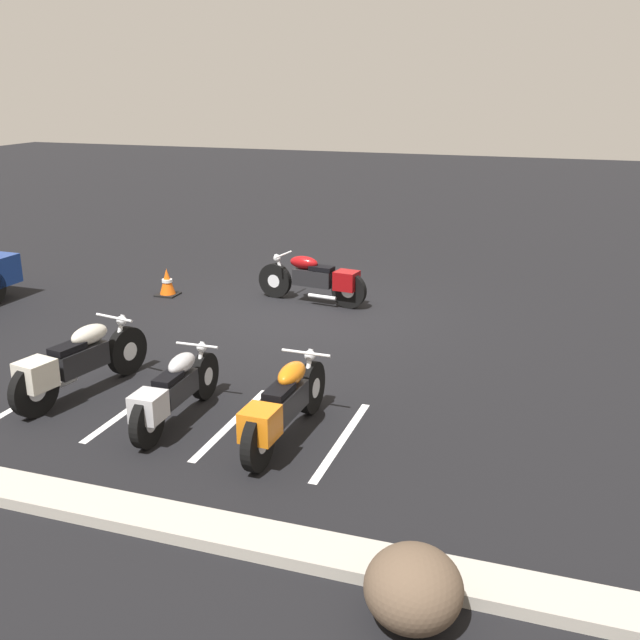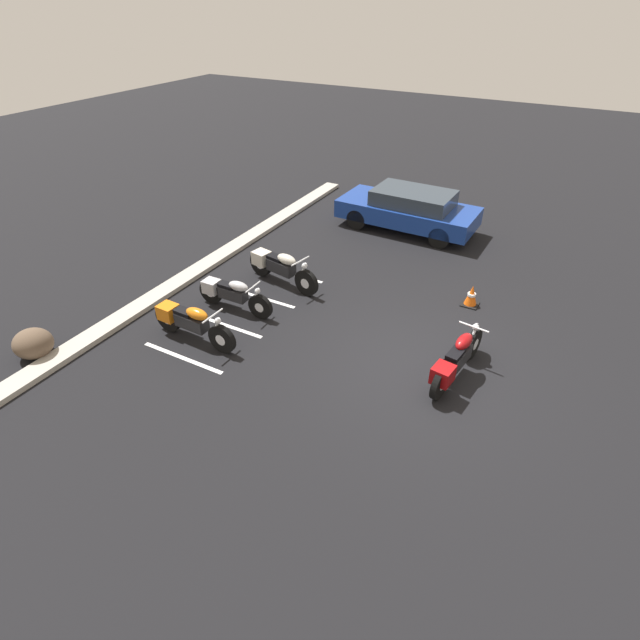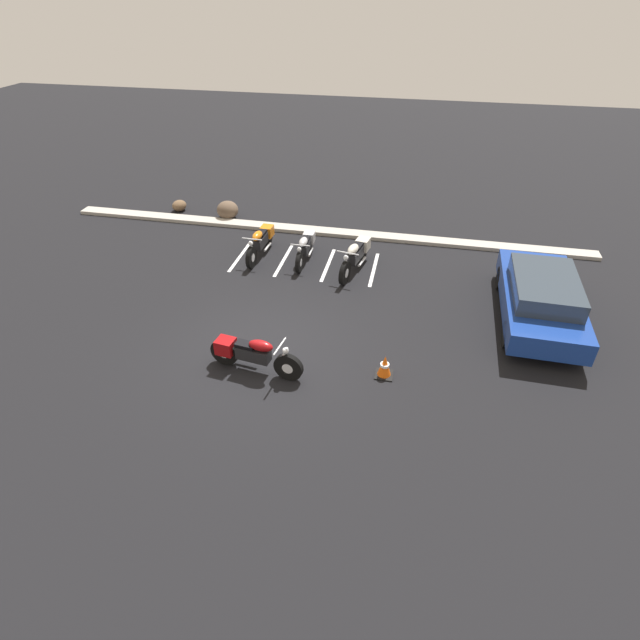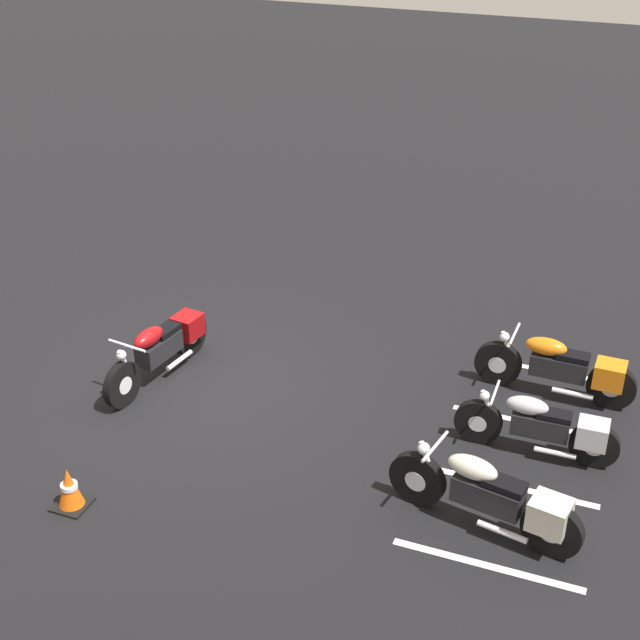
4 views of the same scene
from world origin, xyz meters
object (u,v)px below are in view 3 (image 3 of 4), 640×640
at_px(parked_bike_1, 305,246).
at_px(parked_bike_0, 261,241).
at_px(landscape_rock_0, 179,206).
at_px(motorcycle_maroon_featured, 251,354).
at_px(parked_bike_2, 356,255).
at_px(car_blue, 541,297).
at_px(traffic_cone, 385,367).
at_px(landscape_rock_1, 228,210).

bearing_deg(parked_bike_1, parked_bike_0, -91.83).
relative_size(parked_bike_0, landscape_rock_0, 3.92).
distance_m(motorcycle_maroon_featured, parked_bike_2, 5.34).
distance_m(parked_bike_0, car_blue, 8.24).
xyz_separation_m(parked_bike_2, landscape_rock_0, (-7.14, 3.14, -0.29)).
height_order(parked_bike_2, car_blue, car_blue).
distance_m(motorcycle_maroon_featured, landscape_rock_0, 9.95).
height_order(motorcycle_maroon_featured, traffic_cone, motorcycle_maroon_featured).
height_order(parked_bike_1, car_blue, car_blue).
xyz_separation_m(motorcycle_maroon_featured, parked_bike_1, (-0.05, 5.43, -0.03)).
distance_m(parked_bike_1, landscape_rock_1, 4.30).
relative_size(parked_bike_2, landscape_rock_0, 4.04).
relative_size(motorcycle_maroon_featured, landscape_rock_0, 3.90).
bearing_deg(landscape_rock_1, motorcycle_maroon_featured, -66.04).
relative_size(motorcycle_maroon_featured, parked_bike_1, 1.07).
bearing_deg(landscape_rock_0, parked_bike_2, -23.71).
height_order(parked_bike_2, landscape_rock_0, parked_bike_2).
bearing_deg(car_blue, parked_bike_1, 74.44).
bearing_deg(landscape_rock_1, landscape_rock_0, 171.73).
bearing_deg(motorcycle_maroon_featured, landscape_rock_1, 122.02).
relative_size(parked_bike_0, parked_bike_2, 0.97).
bearing_deg(car_blue, landscape_rock_1, 67.25).
relative_size(parked_bike_1, landscape_rock_0, 3.64).
distance_m(parked_bike_2, landscape_rock_0, 7.81).
bearing_deg(landscape_rock_1, car_blue, -24.29).
bearing_deg(traffic_cone, motorcycle_maroon_featured, -171.70).
bearing_deg(car_blue, parked_bike_2, 72.64).
relative_size(car_blue, landscape_rock_1, 5.36).
xyz_separation_m(landscape_rock_1, traffic_cone, (6.45, -7.52, -0.07)).
bearing_deg(parked_bike_0, motorcycle_maroon_featured, 17.04).
bearing_deg(parked_bike_0, parked_bike_2, 85.23).
height_order(parked_bike_2, traffic_cone, parked_bike_2).
distance_m(parked_bike_1, parked_bike_2, 1.66).
distance_m(landscape_rock_0, landscape_rock_1, 2.06).
bearing_deg(landscape_rock_0, car_blue, -21.79).
height_order(landscape_rock_0, landscape_rock_1, landscape_rock_1).
bearing_deg(motorcycle_maroon_featured, parked_bike_1, 98.56).
distance_m(motorcycle_maroon_featured, landscape_rock_1, 8.70).
xyz_separation_m(motorcycle_maroon_featured, parked_bike_2, (1.57, 5.10, 0.02)).
height_order(motorcycle_maroon_featured, parked_bike_0, parked_bike_0).
relative_size(parked_bike_2, landscape_rock_1, 2.83).
distance_m(motorcycle_maroon_featured, parked_bike_0, 5.66).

